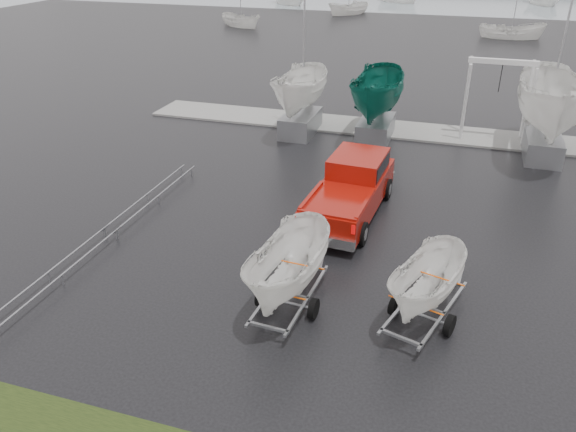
# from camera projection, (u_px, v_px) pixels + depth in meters

# --- Properties ---
(ground_plane) EXTENTS (120.00, 120.00, 0.00)m
(ground_plane) POSITION_uv_depth(u_px,v_px,m) (372.00, 249.00, 19.29)
(ground_plane) COLOR black
(ground_plane) RESTS_ON ground
(dock) EXTENTS (30.00, 3.00, 0.12)m
(dock) POSITION_uv_depth(u_px,v_px,m) (413.00, 131.00, 30.29)
(dock) COLOR gray
(dock) RESTS_ON ground
(pickup_truck) EXTENTS (2.64, 6.40, 2.08)m
(pickup_truck) POSITION_uv_depth(u_px,v_px,m) (352.00, 186.00, 21.36)
(pickup_truck) COLOR maroon
(pickup_truck) RESTS_ON ground
(trailer_hitched) EXTENTS (1.84, 3.67, 5.09)m
(trailer_hitched) POSITION_uv_depth(u_px,v_px,m) (290.00, 224.00, 15.08)
(trailer_hitched) COLOR gray
(trailer_hitched) RESTS_ON ground
(trailer_parked) EXTENTS (2.18, 3.79, 4.40)m
(trailer_parked) POSITION_uv_depth(u_px,v_px,m) (433.00, 246.00, 14.70)
(trailer_parked) COLOR gray
(trailer_parked) RESTS_ON ground
(boat_hoist) EXTENTS (3.30, 2.18, 4.12)m
(boat_hoist) POSITION_uv_depth(u_px,v_px,m) (499.00, 89.00, 28.04)
(boat_hoist) COLOR silver
(boat_hoist) RESTS_ON ground
(keelboat_0) EXTENTS (2.29, 3.20, 10.45)m
(keelboat_0) POSITION_uv_depth(u_px,v_px,m) (301.00, 65.00, 28.49)
(keelboat_0) COLOR gray
(keelboat_0) RESTS_ON ground
(keelboat_1) EXTENTS (2.45, 3.20, 7.62)m
(keelboat_1) POSITION_uv_depth(u_px,v_px,m) (380.00, 64.00, 27.48)
(keelboat_1) COLOR gray
(keelboat_1) RESTS_ON ground
(keelboat_2) EXTENTS (2.96, 3.20, 11.15)m
(keelboat_2) POSITION_uv_depth(u_px,v_px,m) (562.00, 58.00, 24.81)
(keelboat_2) COLOR gray
(keelboat_2) RESTS_ON ground
(mast_rack_0) EXTENTS (0.56, 6.50, 0.06)m
(mast_rack_0) POSITION_uv_depth(u_px,v_px,m) (153.00, 195.00, 22.36)
(mast_rack_0) COLOR gray
(mast_rack_0) RESTS_ON ground
(mast_rack_1) EXTENTS (0.56, 6.50, 0.06)m
(mast_rack_1) POSITION_uv_depth(u_px,v_px,m) (55.00, 274.00, 17.27)
(mast_rack_1) COLOR gray
(mast_rack_1) RESTS_ON ground
(moored_boat_0) EXTENTS (3.15, 3.13, 11.01)m
(moored_boat_0) POSITION_uv_depth(u_px,v_px,m) (241.00, 26.00, 62.60)
(moored_boat_0) COLOR white
(moored_boat_0) RESTS_ON ground
(moored_boat_1) EXTENTS (3.43, 3.44, 11.23)m
(moored_boat_1) POSITION_uv_depth(u_px,v_px,m) (348.00, 14.00, 71.27)
(moored_boat_1) COLOR white
(moored_boat_1) RESTS_ON ground
(moored_boat_2) EXTENTS (2.50, 2.44, 11.15)m
(moored_boat_2) POSITION_uv_depth(u_px,v_px,m) (510.00, 38.00, 55.87)
(moored_boat_2) COLOR white
(moored_boat_2) RESTS_ON ground
(moored_boat_4) EXTENTS (3.83, 3.82, 11.56)m
(moored_boat_4) POSITION_uv_depth(u_px,v_px,m) (287.00, 4.00, 81.09)
(moored_boat_4) COLOR white
(moored_boat_4) RESTS_ON ground
(moored_boat_5) EXTENTS (3.72, 3.77, 11.79)m
(moored_boat_5) POSITION_uv_depth(u_px,v_px,m) (541.00, 4.00, 80.83)
(moored_boat_5) COLOR white
(moored_boat_5) RESTS_ON ground
(moored_boat_6) EXTENTS (3.67, 3.65, 11.50)m
(moored_boat_6) POSITION_uv_depth(u_px,v_px,m) (398.00, 2.00, 83.12)
(moored_boat_6) COLOR white
(moored_boat_6) RESTS_ON ground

